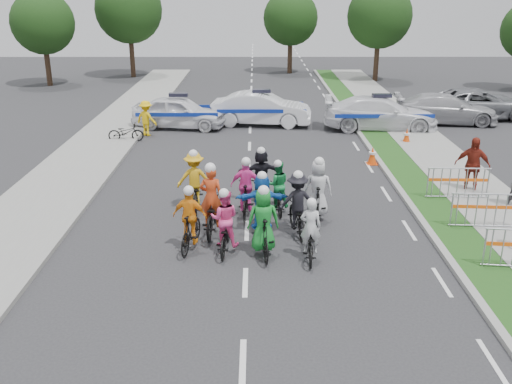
{
  "coord_description": "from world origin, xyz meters",
  "views": [
    {
      "loc": [
        0.22,
        -11.79,
        6.52
      ],
      "look_at": [
        0.26,
        3.17,
        1.1
      ],
      "focal_mm": 40.0,
      "sensor_mm": 36.0,
      "label": 1
    }
  ],
  "objects_px": {
    "barrier_1": "(486,212)",
    "marshal_hiviz": "(146,118)",
    "police_car_0": "(179,112)",
    "police_car_1": "(261,109)",
    "rider_5": "(262,207)",
    "tree_4": "(291,18)",
    "rider_0": "(310,238)",
    "spectator_2": "(472,165)",
    "rider_3": "(190,225)",
    "rider_10": "(195,186)",
    "barrier_2": "(458,184)",
    "tree_3": "(129,10)",
    "cone_1": "(407,137)",
    "civilian_suv": "(478,104)",
    "rider_4": "(297,209)",
    "rider_8": "(277,192)",
    "tree_0": "(43,23)",
    "rider_6": "(212,209)",
    "rider_11": "(261,178)",
    "parked_bike": "(126,132)",
    "rider_2": "(225,228)",
    "rider_7": "(318,196)",
    "rider_9": "(246,193)",
    "civilian_sedan": "(446,109)",
    "police_car_2": "(380,113)",
    "rider_1": "(263,228)",
    "cone_0": "(372,156)",
    "tree_1": "(379,16)"
  },
  "relations": [
    {
      "from": "barrier_1",
      "to": "marshal_hiviz",
      "type": "bearing_deg",
      "value": 136.31
    },
    {
      "from": "police_car_0",
      "to": "police_car_1",
      "type": "distance_m",
      "value": 4.03
    },
    {
      "from": "rider_5",
      "to": "tree_4",
      "type": "xyz_separation_m",
      "value": [
        2.58,
        31.17,
        3.41
      ]
    },
    {
      "from": "rider_0",
      "to": "spectator_2",
      "type": "xyz_separation_m",
      "value": [
        5.78,
        4.86,
        0.4
      ]
    },
    {
      "from": "rider_3",
      "to": "rider_10",
      "type": "height_order",
      "value": "rider_10"
    },
    {
      "from": "barrier_2",
      "to": "tree_3",
      "type": "relative_size",
      "value": 0.27
    },
    {
      "from": "rider_0",
      "to": "cone_1",
      "type": "xyz_separation_m",
      "value": [
        5.24,
        11.11,
        -0.22
      ]
    },
    {
      "from": "rider_3",
      "to": "civilian_suv",
      "type": "bearing_deg",
      "value": -119.59
    },
    {
      "from": "rider_4",
      "to": "tree_3",
      "type": "relative_size",
      "value": 0.26
    },
    {
      "from": "rider_5",
      "to": "police_car_1",
      "type": "xyz_separation_m",
      "value": [
        0.14,
        13.21,
        0.03
      ]
    },
    {
      "from": "rider_8",
      "to": "tree_0",
      "type": "distance_m",
      "value": 28.11
    },
    {
      "from": "rider_6",
      "to": "tree_3",
      "type": "distance_m",
      "value": 30.43
    },
    {
      "from": "tree_4",
      "to": "rider_11",
      "type": "bearing_deg",
      "value": -95.15
    },
    {
      "from": "parked_bike",
      "to": "rider_2",
      "type": "bearing_deg",
      "value": -159.84
    },
    {
      "from": "rider_10",
      "to": "spectator_2",
      "type": "relative_size",
      "value": 1.01
    },
    {
      "from": "rider_6",
      "to": "rider_10",
      "type": "bearing_deg",
      "value": -66.38
    },
    {
      "from": "rider_5",
      "to": "parked_bike",
      "type": "bearing_deg",
      "value": -62.3
    },
    {
      "from": "rider_11",
      "to": "tree_0",
      "type": "height_order",
      "value": "tree_0"
    },
    {
      "from": "rider_7",
      "to": "barrier_1",
      "type": "height_order",
      "value": "rider_7"
    },
    {
      "from": "rider_6",
      "to": "barrier_1",
      "type": "distance_m",
      "value": 7.68
    },
    {
      "from": "rider_7",
      "to": "tree_4",
      "type": "bearing_deg",
      "value": -87.74
    },
    {
      "from": "rider_0",
      "to": "barrier_2",
      "type": "xyz_separation_m",
      "value": [
        5.09,
        4.11,
        0.0
      ]
    },
    {
      "from": "police_car_0",
      "to": "civilian_suv",
      "type": "height_order",
      "value": "civilian_suv"
    },
    {
      "from": "rider_7",
      "to": "civilian_suv",
      "type": "relative_size",
      "value": 0.35
    },
    {
      "from": "rider_8",
      "to": "parked_bike",
      "type": "height_order",
      "value": "rider_8"
    },
    {
      "from": "rider_9",
      "to": "rider_3",
      "type": "bearing_deg",
      "value": 62.87
    },
    {
      "from": "rider_4",
      "to": "rider_8",
      "type": "distance_m",
      "value": 1.7
    },
    {
      "from": "rider_8",
      "to": "parked_bike",
      "type": "distance_m",
      "value": 10.6
    },
    {
      "from": "barrier_1",
      "to": "civilian_suv",
      "type": "bearing_deg",
      "value": 70.58
    },
    {
      "from": "rider_10",
      "to": "civilian_sedan",
      "type": "xyz_separation_m",
      "value": [
        11.41,
        11.69,
        -0.01
      ]
    },
    {
      "from": "police_car_2",
      "to": "civilian_suv",
      "type": "distance_m",
      "value": 6.11
    },
    {
      "from": "spectator_2",
      "to": "barrier_2",
      "type": "distance_m",
      "value": 1.1
    },
    {
      "from": "spectator_2",
      "to": "barrier_1",
      "type": "relative_size",
      "value": 0.96
    },
    {
      "from": "rider_1",
      "to": "rider_5",
      "type": "height_order",
      "value": "rider_1"
    },
    {
      "from": "civilian_suv",
      "to": "tree_3",
      "type": "bearing_deg",
      "value": 50.95
    },
    {
      "from": "barrier_1",
      "to": "parked_bike",
      "type": "height_order",
      "value": "barrier_1"
    },
    {
      "from": "police_car_1",
      "to": "barrier_2",
      "type": "relative_size",
      "value": 2.44
    },
    {
      "from": "rider_4",
      "to": "rider_6",
      "type": "height_order",
      "value": "rider_6"
    },
    {
      "from": "rider_5",
      "to": "police_car_2",
      "type": "relative_size",
      "value": 0.34
    },
    {
      "from": "rider_3",
      "to": "rider_5",
      "type": "xyz_separation_m",
      "value": [
        1.87,
        1.02,
        0.08
      ]
    },
    {
      "from": "civilian_sedan",
      "to": "marshal_hiviz",
      "type": "distance_m",
      "value": 14.75
    },
    {
      "from": "rider_8",
      "to": "police_car_2",
      "type": "xyz_separation_m",
      "value": [
        5.33,
        10.64,
        0.15
      ]
    },
    {
      "from": "rider_4",
      "to": "parked_bike",
      "type": "bearing_deg",
      "value": -64.66
    },
    {
      "from": "rider_11",
      "to": "rider_0",
      "type": "bearing_deg",
      "value": 96.36
    },
    {
      "from": "civilian_sedan",
      "to": "cone_0",
      "type": "relative_size",
      "value": 7.21
    },
    {
      "from": "civilian_sedan",
      "to": "rider_1",
      "type": "bearing_deg",
      "value": 153.3
    },
    {
      "from": "cone_0",
      "to": "tree_0",
      "type": "relative_size",
      "value": 0.11
    },
    {
      "from": "barrier_1",
      "to": "tree_1",
      "type": "xyz_separation_m",
      "value": [
        2.3,
        27.01,
        3.98
      ]
    },
    {
      "from": "rider_8",
      "to": "civilian_sedan",
      "type": "xyz_separation_m",
      "value": [
        8.88,
        11.96,
        0.1
      ]
    },
    {
      "from": "police_car_1",
      "to": "barrier_1",
      "type": "xyz_separation_m",
      "value": [
        6.14,
        -13.05,
        -0.24
      ]
    }
  ]
}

